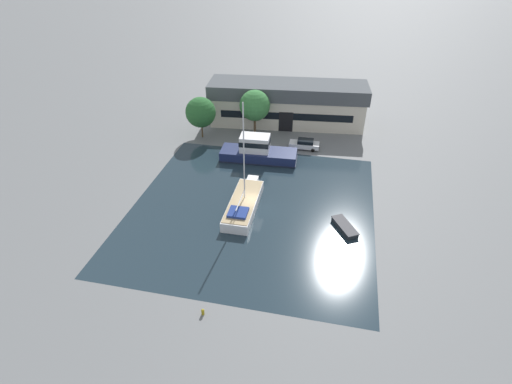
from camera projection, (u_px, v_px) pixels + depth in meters
The scene contains 10 objects.
ground_plane at pixel (252, 209), 50.33m from camera, with size 440.00×440.00×0.00m, color slate.
water_canal at pixel (252, 209), 50.33m from camera, with size 29.97×31.11×0.01m, color #1E2D38.
warehouse_building at pixel (287, 103), 70.03m from camera, with size 27.79×9.85×7.33m.
quay_tree_near_building at pixel (255, 106), 65.90m from camera, with size 5.08×5.08×7.51m.
quay_tree_by_water at pixel (201, 112), 64.89m from camera, with size 4.94×4.94×6.89m.
parked_car at pixel (304, 144), 63.41m from camera, with size 4.76×1.97×1.58m.
sailboat_moored at pixel (244, 203), 49.95m from camera, with size 3.36×11.24×13.83m.
motor_cruiser at pixel (257, 151), 60.14m from camera, with size 11.74×4.48×3.90m.
small_dinghy at pixel (345, 227), 46.80m from camera, with size 3.39×4.30×0.61m.
mooring_bollard at pixel (203, 312), 36.51m from camera, with size 0.30×0.30×0.66m.
Camera 1 is at (9.00, -39.62, 29.80)m, focal length 28.00 mm.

